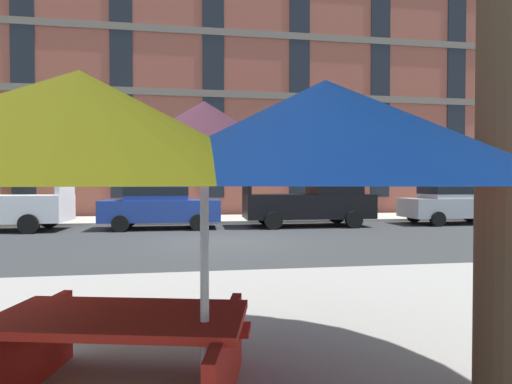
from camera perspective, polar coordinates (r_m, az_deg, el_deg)
name	(u,v)px	position (r m, az deg, el deg)	size (l,w,h in m)	color
ground_plane	(226,241)	(11.88, -4.32, -7.11)	(120.00, 120.00, 0.00)	#2D3033
sidewalk_far	(216,219)	(18.61, -5.85, -3.91)	(56.00, 3.60, 0.12)	#B2ADA3
apartment_building	(210,66)	(27.86, -6.71, 17.63)	(41.41, 12.08, 19.20)	#934C3D
sedan_blue	(160,204)	(15.50, -13.63, -1.67)	(4.40, 1.98, 1.78)	navy
pickup_black	(313,201)	(16.12, 8.25, -1.26)	(5.10, 2.12, 2.20)	black
sedan_silver	(454,202)	(18.87, 26.63, -1.25)	(4.40, 1.98, 1.78)	#A8AAB2
patio_umbrella	(204,148)	(2.73, -7.48, 6.31)	(4.08, 3.79, 2.28)	silver
picnic_table	(120,352)	(3.26, -19.01, -20.99)	(2.08, 1.87, 0.77)	red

